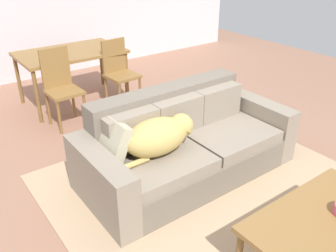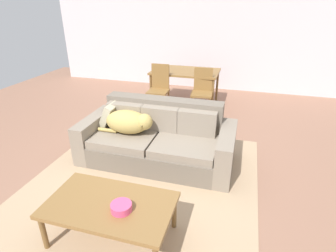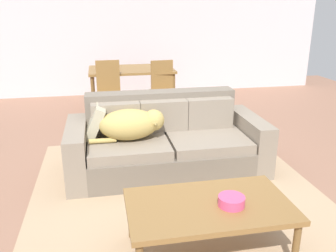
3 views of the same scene
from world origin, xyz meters
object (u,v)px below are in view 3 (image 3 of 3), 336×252
object	(u,v)px
dog_on_left_cushion	(132,124)
dining_chair_near_right	(164,87)
dining_table	(131,72)
throw_pillow_by_left_arm	(95,122)
bowl_on_coffee_table	(231,201)
dining_chair_near_left	(109,90)
couch	(166,142)
coffee_table	(209,209)

from	to	relation	value
dog_on_left_cushion	dining_chair_near_right	size ratio (longest dim) A/B	0.85
dining_table	throw_pillow_by_left_arm	bearing A→B (deg)	-104.78
throw_pillow_by_left_arm	bowl_on_coffee_table	bearing A→B (deg)	-60.20
dining_chair_near_left	throw_pillow_by_left_arm	bearing A→B (deg)	-98.71
dining_chair_near_right	couch	bearing A→B (deg)	-104.03
bowl_on_coffee_table	dining_chair_near_left	xyz separation A→B (m)	(-0.73, 3.35, 0.07)
dog_on_left_cushion	coffee_table	distance (m)	1.49
throw_pillow_by_left_arm	dining_chair_near_left	world-z (taller)	dining_chair_near_left
throw_pillow_by_left_arm	couch	bearing A→B (deg)	-4.10
dining_chair_near_right	throw_pillow_by_left_arm	bearing A→B (deg)	-125.34
throw_pillow_by_left_arm	dining_table	bearing A→B (deg)	75.22
dog_on_left_cushion	dining_table	xyz separation A→B (m)	(0.23, 2.48, 0.10)
bowl_on_coffee_table	coffee_table	bearing A→B (deg)	159.41
dining_chair_near_right	dining_chair_near_left	bearing A→B (deg)	-179.20
couch	coffee_table	size ratio (longest dim) A/B	1.81
coffee_table	dining_table	size ratio (longest dim) A/B	0.84
coffee_table	dog_on_left_cushion	bearing A→B (deg)	106.11
throw_pillow_by_left_arm	bowl_on_coffee_table	xyz separation A→B (m)	(0.94, -1.63, -0.12)
throw_pillow_by_left_arm	dining_table	world-z (taller)	throw_pillow_by_left_arm
dining_chair_near_right	dining_table	bearing A→B (deg)	126.82
dining_table	dining_chair_near_left	world-z (taller)	dining_chair_near_left
coffee_table	dining_chair_near_right	world-z (taller)	dining_chair_near_right
bowl_on_coffee_table	dog_on_left_cushion	bearing A→B (deg)	110.63
dog_on_left_cushion	bowl_on_coffee_table	bearing A→B (deg)	-69.45
dining_table	couch	bearing A→B (deg)	-86.41
throw_pillow_by_left_arm	bowl_on_coffee_table	size ratio (longest dim) A/B	1.92
throw_pillow_by_left_arm	bowl_on_coffee_table	world-z (taller)	throw_pillow_by_left_arm
couch	dining_chair_near_right	distance (m)	1.88
dining_table	dining_chair_near_right	bearing A→B (deg)	-48.79
throw_pillow_by_left_arm	dining_chair_near_right	distance (m)	2.09
coffee_table	dining_table	distance (m)	3.91
dining_chair_near_right	dog_on_left_cushion	bearing A→B (deg)	-113.85
throw_pillow_by_left_arm	dining_table	size ratio (longest dim) A/B	0.26
couch	throw_pillow_by_left_arm	xyz separation A→B (m)	(-0.76, 0.05, 0.27)
coffee_table	dining_chair_near_left	distance (m)	3.35
couch	dining_chair_near_right	bearing A→B (deg)	80.27
coffee_table	dining_table	xyz separation A→B (m)	(-0.18, 3.90, 0.30)
dog_on_left_cushion	dining_table	distance (m)	2.49
dog_on_left_cushion	bowl_on_coffee_table	size ratio (longest dim) A/B	4.18
dog_on_left_cushion	dining_chair_near_left	size ratio (longest dim) A/B	0.82
couch	dog_on_left_cushion	world-z (taller)	couch
throw_pillow_by_left_arm	dining_chair_near_right	xyz separation A→B (m)	(1.07, 1.79, -0.06)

